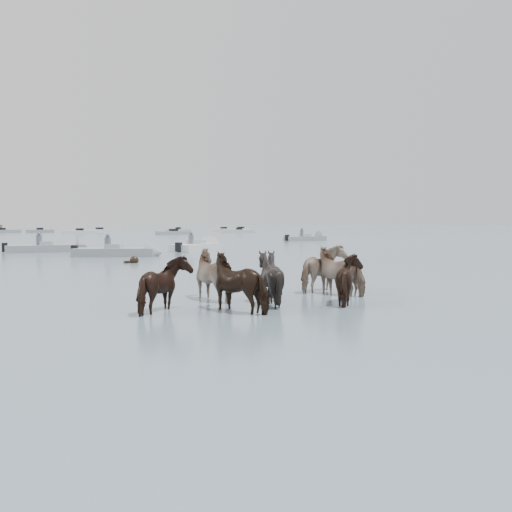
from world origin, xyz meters
TOP-DOWN VIEW (x-y plane):
  - ground at (0.00, 0.00)m, footprint 400.00×400.00m
  - pony_herd at (2.32, 1.82)m, footprint 7.34×4.22m
  - swimming_pony at (3.17, 15.79)m, footprint 0.72×0.44m
  - motorboat_b at (4.48, 20.74)m, footprint 5.17×3.82m
  - motorboat_c at (1.96, 27.54)m, footprint 5.59×2.21m
  - motorboat_d at (11.02, 24.53)m, footprint 5.09×4.27m
  - motorboat_e at (28.20, 34.69)m, footprint 4.93×1.87m

SIDE VIEW (x-z plane):
  - ground at x=0.00m, z-range 0.00..0.00m
  - swimming_pony at x=3.17m, z-range -0.12..0.32m
  - motorboat_c at x=1.96m, z-range -0.73..1.19m
  - motorboat_d at x=11.02m, z-range -0.73..1.19m
  - motorboat_b at x=4.48m, z-range -0.73..1.19m
  - motorboat_e at x=28.20m, z-range -0.73..1.19m
  - pony_herd at x=2.32m, z-range -0.20..1.33m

